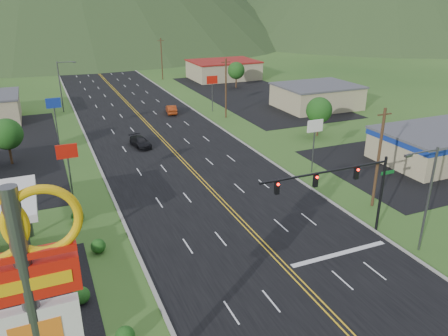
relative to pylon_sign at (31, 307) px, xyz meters
name	(u,v)px	position (x,y,z in m)	size (l,w,h in m)	color
pylon_sign	(31,307)	(0.00, 0.00, 0.00)	(4.32, 0.60, 14.00)	#59595E
traffic_signal	(345,182)	(23.48, 12.00, -3.97)	(13.10, 0.43, 7.00)	black
streetlight_east	(426,193)	(28.18, 8.00, -4.12)	(3.28, 0.25, 9.00)	#59595E
streetlight_west	(62,83)	(5.32, 68.00, -4.12)	(3.28, 0.25, 9.00)	#59595E
building_east_near	(440,143)	(47.00, 23.00, -7.03)	(15.40, 10.40, 4.10)	tan
building_east_mid	(317,96)	(49.00, 53.00, -7.14)	(14.40, 11.40, 4.30)	tan
building_east_far	(223,70)	(45.00, 88.00, -7.04)	(16.40, 12.40, 4.50)	tan
pole_sign_west_a	(68,158)	(3.00, 28.00, -4.25)	(2.00, 0.18, 6.40)	#59595E
pole_sign_west_b	(54,108)	(3.00, 50.00, -4.25)	(2.00, 0.18, 6.40)	#59595E
pole_sign_east_a	(315,131)	(30.00, 26.00, -4.25)	(2.00, 0.18, 6.40)	#59595E
pole_sign_east_b	(212,83)	(30.00, 58.00, -4.25)	(2.00, 0.18, 6.40)	#59595E
tree_west_a	(7,134)	(-3.00, 43.00, -5.41)	(3.84, 3.84, 5.82)	#382314
tree_east_a	(319,110)	(39.00, 38.00, -5.41)	(3.84, 3.84, 5.82)	#382314
tree_east_b	(236,71)	(43.00, 76.00, -5.41)	(3.84, 3.84, 5.82)	#382314
utility_pole_a	(379,158)	(30.50, 16.00, -4.17)	(1.60, 0.28, 10.00)	#382314
utility_pole_b	(226,88)	(30.50, 53.00, -4.17)	(1.60, 0.28, 10.00)	#382314
utility_pole_c	(162,59)	(30.50, 93.00, -4.17)	(1.60, 0.28, 10.00)	#382314
utility_pole_d	(128,43)	(30.50, 133.00, -4.17)	(1.60, 0.28, 10.00)	#382314
car_dark_mid	(140,142)	(13.32, 43.18, -8.63)	(1.88, 4.62, 1.34)	black
car_red_far	(171,109)	(22.62, 59.27, -8.55)	(1.59, 4.56, 1.50)	#90300F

